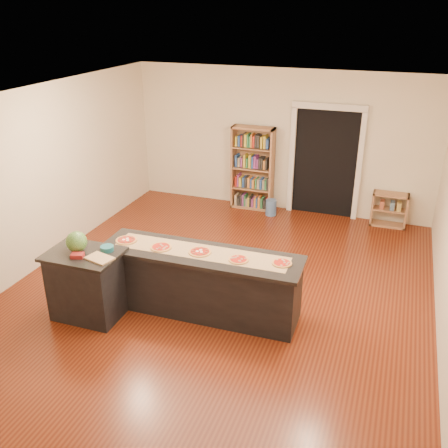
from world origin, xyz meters
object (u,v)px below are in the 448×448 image
(kitchen_island, at_px, (201,282))
(side_counter, at_px, (87,284))
(bookshelf, at_px, (252,169))
(watermelon, at_px, (76,242))
(low_shelf, at_px, (389,210))
(waste_bin, at_px, (271,207))

(kitchen_island, bearing_deg, side_counter, -157.65)
(bookshelf, xyz_separation_m, watermelon, (-1.02, -4.45, 0.24))
(low_shelf, bearing_deg, kitchen_island, -120.18)
(kitchen_island, height_order, waste_bin, kitchen_island)
(side_counter, bearing_deg, bookshelf, 77.54)
(waste_bin, bearing_deg, bookshelf, 152.82)
(kitchen_island, relative_size, watermelon, 9.98)
(side_counter, relative_size, waste_bin, 3.02)
(waste_bin, bearing_deg, low_shelf, 6.55)
(bookshelf, xyz_separation_m, waste_bin, (0.48, -0.25, -0.69))
(bookshelf, bearing_deg, low_shelf, 0.22)
(low_shelf, bearing_deg, bookshelf, -179.78)
(bookshelf, bearing_deg, side_counter, -101.77)
(side_counter, distance_m, low_shelf, 5.78)
(bookshelf, bearing_deg, watermelon, -102.95)
(bookshelf, relative_size, low_shelf, 2.59)
(kitchen_island, distance_m, low_shelf, 4.49)
(kitchen_island, height_order, watermelon, watermelon)
(low_shelf, height_order, waste_bin, low_shelf)
(waste_bin, bearing_deg, kitchen_island, -90.39)
(side_counter, bearing_deg, waste_bin, 70.86)
(watermelon, bearing_deg, kitchen_island, 21.73)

